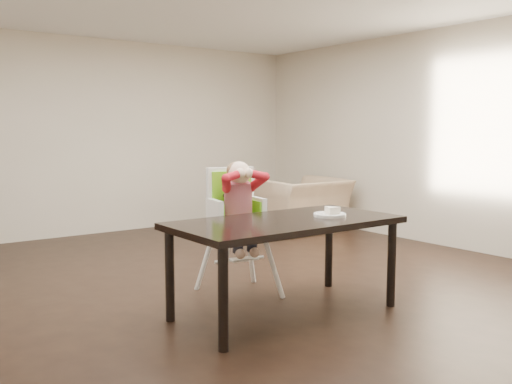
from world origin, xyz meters
TOP-DOWN VIEW (x-y plane):
  - ground at (0.00, 0.00)m, footprint 7.00×7.00m
  - room_walls at (0.00, 0.00)m, footprint 6.02×7.02m
  - dining_table at (-0.29, -0.80)m, footprint 1.80×0.90m
  - high_chair at (-0.27, -0.11)m, footprint 0.57×0.57m
  - plate at (0.11, -0.89)m, footprint 0.34×0.34m
  - armchair at (2.20, 1.89)m, footprint 1.17×0.77m

SIDE VIEW (x-z plane):
  - ground at x=0.00m, z-range 0.00..0.00m
  - armchair at x=2.20m, z-range 0.00..1.02m
  - dining_table at x=-0.29m, z-range 0.30..1.05m
  - plate at x=0.11m, z-range 0.74..0.81m
  - high_chair at x=-0.27m, z-range 0.24..1.41m
  - room_walls at x=0.00m, z-range 0.50..3.21m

